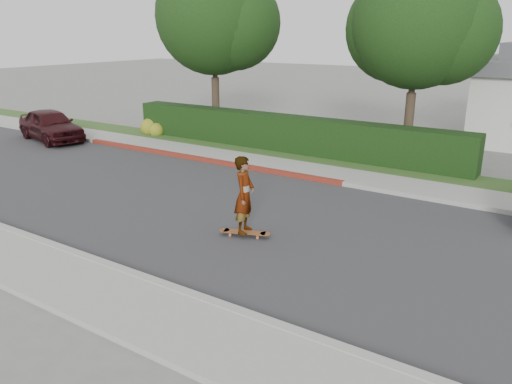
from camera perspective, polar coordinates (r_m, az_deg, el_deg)
ground at (r=13.33m, az=-1.12°, el=-2.94°), size 120.00×120.00×0.00m
road at (r=13.33m, az=-1.12°, el=-2.92°), size 60.00×8.00×0.01m
curb_near at (r=10.46m, az=-14.01°, el=-9.17°), size 60.00×0.20×0.15m
sidewalk_near at (r=9.96m, az=-17.82°, el=-11.07°), size 60.00×1.60×0.12m
curb_far at (r=16.68m, az=6.81°, el=1.51°), size 60.00×0.20×0.15m
curb_red_section at (r=19.32m, az=-6.58°, el=3.80°), size 12.00×0.21×0.15m
sidewalk_far at (r=17.47m, az=8.14°, el=2.16°), size 60.00×1.60×0.12m
planting_strip at (r=18.89m, az=10.22°, el=3.21°), size 60.00×1.60×0.10m
hedge at (r=20.55m, az=3.25°, el=6.65°), size 15.00×1.00×1.50m
flowering_shrub at (r=24.48m, az=-11.79°, el=7.13°), size 1.40×1.00×0.90m
tree_left at (r=23.92m, az=-4.59°, el=19.08°), size 5.99×5.21×8.00m
tree_center at (r=20.25m, az=18.10°, el=17.51°), size 5.66×4.84×7.44m
skateboard at (r=12.09m, az=-1.30°, el=-4.62°), size 1.28×0.67×0.12m
skateboarder at (r=11.76m, az=-1.33°, el=-0.33°), size 0.61×0.78×1.87m
car_maroon at (r=24.55m, az=-22.42°, el=7.10°), size 4.46×2.61×1.43m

